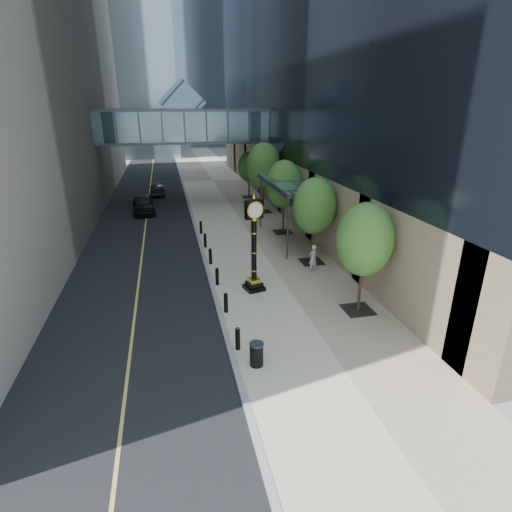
# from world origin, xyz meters

# --- Properties ---
(ground) EXTENTS (320.00, 320.00, 0.00)m
(ground) POSITION_xyz_m (0.00, 0.00, 0.00)
(ground) COLOR gray
(ground) RESTS_ON ground
(road) EXTENTS (8.00, 180.00, 0.02)m
(road) POSITION_xyz_m (-7.00, 40.00, 0.01)
(road) COLOR black
(road) RESTS_ON ground
(sidewalk) EXTENTS (8.00, 180.00, 0.06)m
(sidewalk) POSITION_xyz_m (1.00, 40.00, 0.03)
(sidewalk) COLOR beige
(sidewalk) RESTS_ON ground
(curb) EXTENTS (0.25, 180.00, 0.07)m
(curb) POSITION_xyz_m (-3.00, 40.00, 0.04)
(curb) COLOR gray
(curb) RESTS_ON ground
(distant_tower_c) EXTENTS (22.00, 22.00, 65.00)m
(distant_tower_c) POSITION_xyz_m (-6.00, 120.00, 32.50)
(distant_tower_c) COLOR #A6C3D1
(distant_tower_c) RESTS_ON ground
(skywalk) EXTENTS (17.00, 4.20, 5.80)m
(skywalk) POSITION_xyz_m (-3.00, 28.00, 7.71)
(skywalk) COLOR #43676C
(skywalk) RESTS_ON ground
(entrance_canopy) EXTENTS (3.00, 8.00, 4.38)m
(entrance_canopy) POSITION_xyz_m (3.48, 14.00, 4.19)
(entrance_canopy) COLOR #383F44
(entrance_canopy) RESTS_ON ground
(bollard_row) EXTENTS (0.20, 16.20, 0.90)m
(bollard_row) POSITION_xyz_m (-2.70, 9.00, 0.51)
(bollard_row) COLOR black
(bollard_row) RESTS_ON sidewalk
(street_trees) EXTENTS (3.05, 28.46, 6.27)m
(street_trees) POSITION_xyz_m (3.60, 16.05, 3.83)
(street_trees) COLOR black
(street_trees) RESTS_ON sidewalk
(street_clock) EXTENTS (1.17, 1.17, 5.13)m
(street_clock) POSITION_xyz_m (-0.84, 6.37, 2.29)
(street_clock) COLOR black
(street_clock) RESTS_ON sidewalk
(trash_bin) EXTENTS (0.59, 0.59, 0.90)m
(trash_bin) POSITION_xyz_m (-2.19, -0.20, 0.51)
(trash_bin) COLOR black
(trash_bin) RESTS_ON sidewalk
(pedestrian) EXTENTS (0.71, 0.59, 1.66)m
(pedestrian) POSITION_xyz_m (3.12, 8.07, 0.89)
(pedestrian) COLOR #ADA99F
(pedestrian) RESTS_ON sidewalk
(car_near) EXTENTS (2.24, 4.92, 1.64)m
(car_near) POSITION_xyz_m (-7.25, 24.77, 0.84)
(car_near) COLOR black
(car_near) RESTS_ON road
(car_far) EXTENTS (1.66, 4.20, 1.36)m
(car_far) POSITION_xyz_m (-6.04, 32.44, 0.70)
(car_far) COLOR black
(car_far) RESTS_ON road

